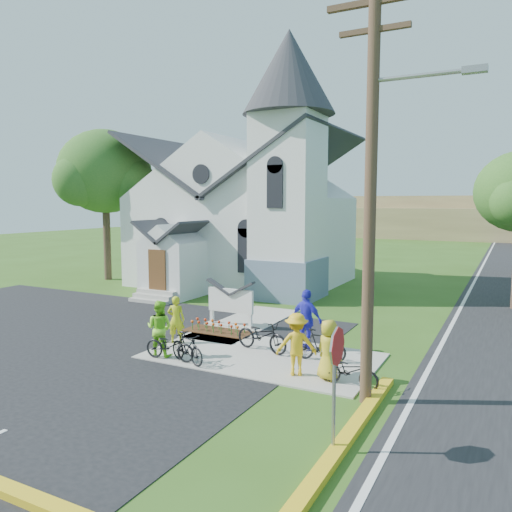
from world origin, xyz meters
The scene contains 20 objects.
ground centered at (0.00, 0.00, 0.00)m, with size 120.00×120.00×0.00m, color #315317.
parking_lot centered at (-7.00, -2.00, 0.01)m, with size 20.00×16.00×0.02m, color black.
sidewalk centered at (1.50, 0.50, 0.03)m, with size 7.00×4.00×0.05m, color #A09B90.
church centered at (-5.48, 12.48, 5.25)m, with size 12.35×12.00×13.00m.
church_sign centered at (-1.20, 3.20, 1.03)m, with size 2.20×0.40×1.70m.
flower_bed centered at (-1.20, 2.30, 0.04)m, with size 2.60×1.10×0.07m, color #351B0E.
utility_pole centered at (5.36, -1.50, 5.40)m, with size 3.45×0.28×10.00m.
stop_sign centered at (5.43, -4.20, 1.78)m, with size 0.11×0.76×2.48m.
tree_lot_corner centered at (-14.00, 10.00, 6.60)m, with size 5.60×5.60×9.15m.
distant_hills centered at (3.36, 56.33, 2.17)m, with size 61.00×10.00×5.60m.
cyclist_0 centered at (-1.70, 0.41, 0.85)m, with size 0.59×0.38×1.61m, color #AFB915.
bike_0 centered at (-0.74, -1.20, 0.50)m, with size 0.59×1.70×0.89m, color black.
cyclist_1 centered at (-1.29, -1.00, 0.92)m, with size 0.85×0.66×1.74m, color #8BE72B.
bike_1 centered at (-0.12, -1.20, 0.51)m, with size 0.43×1.52×0.92m, color black.
cyclist_2 centered at (2.50, 1.71, 1.03)m, with size 1.15×0.48×1.96m, color #2B29CD.
bike_2 centered at (1.31, 0.88, 0.56)m, with size 0.68×1.95×1.02m, color black.
cyclist_3 centered at (3.13, -0.64, 0.91)m, with size 1.12×0.64×1.73m, color gold.
bike_3 centered at (3.29, 0.80, 0.53)m, with size 0.45×1.60×0.96m, color black.
cyclist_4 centered at (4.04, -0.59, 0.87)m, with size 0.80×0.52×1.64m, color gold.
bike_4 centered at (4.70, -0.81, 0.47)m, with size 0.56×1.60×0.84m, color black.
Camera 1 is at (8.29, -12.97, 4.79)m, focal length 35.00 mm.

